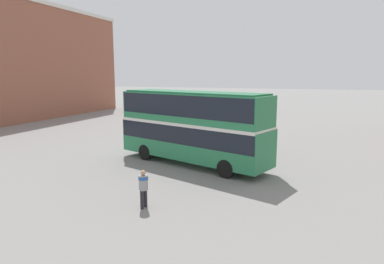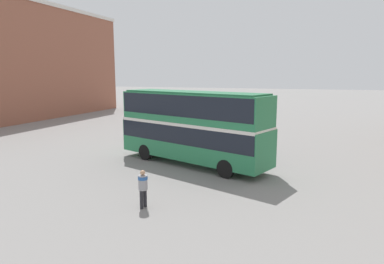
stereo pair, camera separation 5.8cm
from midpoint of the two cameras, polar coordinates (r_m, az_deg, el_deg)
ground_plane at (r=23.41m, az=-1.09°, el=-4.78°), size 240.00×240.00×0.00m
double_decker_bus at (r=21.99m, az=0.08°, el=1.52°), size 10.88×5.96×4.74m
pedestrian_foreground at (r=15.25m, az=-8.07°, el=-8.72°), size 0.48×0.48×1.72m
parked_car_kerb_near at (r=35.29m, az=4.33°, el=1.35°), size 4.07×1.84×1.51m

